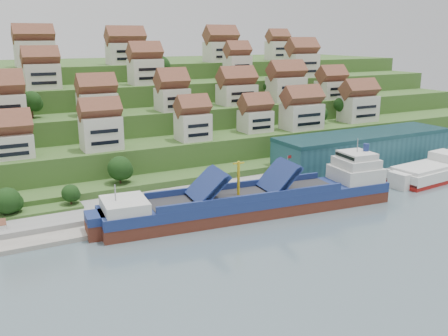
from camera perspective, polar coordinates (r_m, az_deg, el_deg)
ground at (r=120.63m, az=2.87°, el=-5.22°), size 300.00×300.00×0.00m
quay at (r=142.63m, az=6.67°, el=-1.65°), size 180.00×14.00×2.20m
hillside at (r=211.11m, az=-11.79°, el=6.19°), size 260.00×128.00×31.00m
hillside_village at (r=169.86m, az=-7.04°, el=8.99°), size 158.38×63.73×28.75m
hillside_trees at (r=149.53m, az=-10.34°, el=4.99°), size 144.30×62.52×31.82m
warehouse at (r=162.48m, az=15.66°, el=2.16°), size 60.00×15.00×10.00m
flagpole at (r=136.09m, az=7.29°, el=0.06°), size 1.28×0.16×8.00m
cargo_ship at (r=120.36m, az=4.14°, el=-3.74°), size 72.77×18.22×15.90m
second_ship at (r=159.89m, az=22.80°, el=-0.40°), size 29.27×13.28×8.23m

